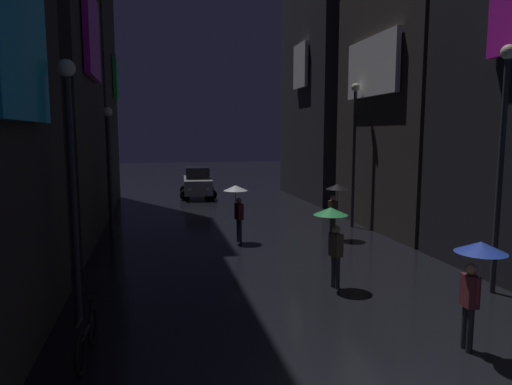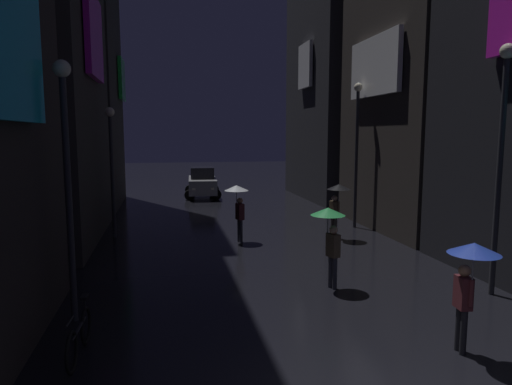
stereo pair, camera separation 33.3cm
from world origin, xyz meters
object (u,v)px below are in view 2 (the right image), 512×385
streetlamp_left_far (112,156)px  pedestrian_far_right_black (337,196)px  streetlamp_right_near (501,144)px  pedestrian_midstreet_centre_blue (470,267)px  pedestrian_foreground_right_green (330,225)px  bicycle_parked_at_storefront (79,336)px  car_distant (202,183)px  pedestrian_near_crossing_clear (238,197)px  streetlamp_right_far (357,140)px  streetlamp_left_near (67,162)px

streetlamp_left_far → pedestrian_far_right_black: bearing=-12.9°
streetlamp_left_far → streetlamp_right_near: (10.00, -8.54, 0.60)m
pedestrian_far_right_black → pedestrian_midstreet_centre_blue: size_ratio=1.00×
streetlamp_right_near → pedestrian_foreground_right_green: bearing=161.1°
bicycle_parked_at_storefront → car_distant: bearing=79.3°
pedestrian_near_crossing_clear → streetlamp_right_far: 5.99m
pedestrian_near_crossing_clear → streetlamp_left_far: bearing=160.5°
streetlamp_left_far → bicycle_parked_at_storefront: bearing=-87.7°
pedestrian_foreground_right_green → pedestrian_far_right_black: bearing=66.7°
streetlamp_right_far → streetlamp_right_near: size_ratio=1.00×
streetlamp_left_far → streetlamp_left_near: streetlamp_left_near is taller
streetlamp_left_near → streetlamp_right_far: 12.91m
pedestrian_far_right_black → streetlamp_left_far: size_ratio=0.42×
pedestrian_midstreet_centre_blue → streetlamp_left_far: 13.51m
pedestrian_near_crossing_clear → pedestrian_midstreet_centre_blue: (2.67, -9.63, 0.00)m
streetlamp_left_near → pedestrian_midstreet_centre_blue: bearing=-22.7°
pedestrian_midstreet_centre_blue → streetlamp_right_far: (2.70, 11.21, 2.11)m
car_distant → pedestrian_midstreet_centre_blue: bearing=-82.3°
pedestrian_foreground_right_green → car_distant: pedestrian_foreground_right_green is taller
car_distant → pedestrian_foreground_right_green: bearing=-84.2°
pedestrian_far_right_black → streetlamp_right_near: 7.11m
bicycle_parked_at_storefront → car_distant: car_distant is taller
pedestrian_foreground_right_green → bicycle_parked_at_storefront: (-5.75, -2.71, -1.28)m
car_distant → streetlamp_right_far: bearing=-62.4°
streetlamp_right_far → streetlamp_right_near: bearing=-90.0°
pedestrian_midstreet_centre_blue → streetlamp_left_near: 8.11m
pedestrian_far_right_black → pedestrian_midstreet_centre_blue: bearing=-97.0°
pedestrian_foreground_right_green → streetlamp_left_near: streetlamp_left_near is taller
streetlamp_right_far → streetlamp_right_near: 8.49m
streetlamp_right_near → bicycle_parked_at_storefront: bearing=-171.8°
streetlamp_right_near → streetlamp_left_near: bearing=178.1°
streetlamp_right_near → pedestrian_far_right_black: bearing=103.3°
pedestrian_near_crossing_clear → bicycle_parked_at_storefront: pedestrian_near_crossing_clear is taller
pedestrian_foreground_right_green → bicycle_parked_at_storefront: 6.49m
pedestrian_near_crossing_clear → pedestrian_far_right_black: same height
bicycle_parked_at_storefront → car_distant: (3.92, 20.74, 0.54)m
car_distant → streetlamp_left_near: bearing=-102.8°
streetlamp_left_far → pedestrian_foreground_right_green: bearing=-49.6°
streetlamp_right_far → bicycle_parked_at_storefront: bearing=-134.2°
bicycle_parked_at_storefront → streetlamp_left_near: 3.53m
streetlamp_left_far → streetlamp_right_far: (10.00, -0.05, 0.60)m
streetlamp_left_near → streetlamp_right_near: bearing=-1.9°
pedestrian_foreground_right_green → streetlamp_left_far: 9.61m
bicycle_parked_at_storefront → streetlamp_right_near: (9.60, 1.39, 3.40)m
car_distant → streetlamp_right_near: size_ratio=0.69×
pedestrian_foreground_right_green → car_distant: 18.14m
pedestrian_far_right_black → streetlamp_right_far: size_ratio=0.35×
car_distant → streetlamp_right_near: bearing=-73.6°
pedestrian_far_right_black → pedestrian_midstreet_centre_blue: same height
pedestrian_near_crossing_clear → pedestrian_foreground_right_green: bearing=-74.7°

